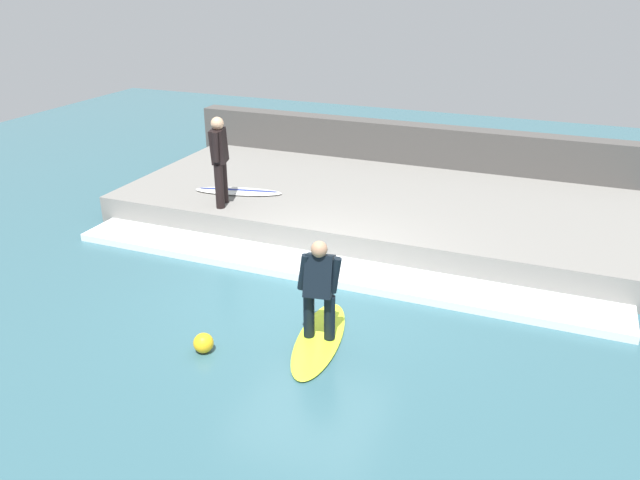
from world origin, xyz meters
The scene contains 9 objects.
ground_plane centered at (0.00, 0.00, 0.00)m, with size 28.00×28.00×0.00m, color #335B66.
concrete_ledge centered at (3.37, 0.00, 0.27)m, with size 4.40×9.94×0.53m, color slate.
back_wall centered at (5.82, 0.00, 0.71)m, with size 0.50×10.44×1.42m, color #474442.
wave_foam_crest centered at (0.72, 0.00, 0.06)m, with size 0.91×9.44×0.13m, color silver.
surfboard_riding centered at (-1.24, -0.67, 0.03)m, with size 2.05×0.89×0.06m.
surfer_riding centered at (-1.24, -0.67, 0.85)m, with size 0.43×0.60×1.42m.
surfer_waiting_near centered at (1.70, 2.49, 1.48)m, with size 0.56×0.37×1.69m.
surfboard_waiting_near centered at (2.43, 2.55, 0.56)m, with size 0.85×1.84×0.07m.
marker_buoy centered at (-2.05, 0.65, 0.13)m, with size 0.27×0.27×0.27m, color yellow.
Camera 1 is at (-7.96, -3.38, 4.67)m, focal length 35.00 mm.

